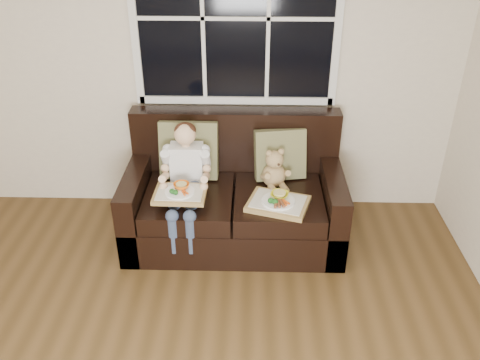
{
  "coord_description": "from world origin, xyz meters",
  "views": [
    {
      "loc": [
        0.57,
        -1.46,
        2.53
      ],
      "look_at": [
        0.48,
        1.85,
        0.6
      ],
      "focal_mm": 38.0,
      "sensor_mm": 36.0,
      "label": 1
    }
  ],
  "objects_px": {
    "child": "(186,171)",
    "teddy_bear": "(274,171)",
    "tray_right": "(278,202)",
    "loveseat": "(234,200)",
    "tray_left": "(180,193)"
  },
  "relations": [
    {
      "from": "loveseat",
      "to": "tray_right",
      "type": "bearing_deg",
      "value": -40.84
    },
    {
      "from": "tray_left",
      "to": "tray_right",
      "type": "xyz_separation_m",
      "value": [
        0.72,
        0.03,
        -0.09
      ]
    },
    {
      "from": "teddy_bear",
      "to": "tray_right",
      "type": "xyz_separation_m",
      "value": [
        0.02,
        -0.3,
        -0.1
      ]
    },
    {
      "from": "loveseat",
      "to": "child",
      "type": "height_order",
      "value": "child"
    },
    {
      "from": "teddy_bear",
      "to": "loveseat",
      "type": "bearing_deg",
      "value": 162.19
    },
    {
      "from": "teddy_bear",
      "to": "tray_left",
      "type": "bearing_deg",
      "value": -173.48
    },
    {
      "from": "child",
      "to": "tray_right",
      "type": "relative_size",
      "value": 1.62
    },
    {
      "from": "loveseat",
      "to": "tray_left",
      "type": "height_order",
      "value": "loveseat"
    },
    {
      "from": "child",
      "to": "teddy_bear",
      "type": "distance_m",
      "value": 0.69
    },
    {
      "from": "loveseat",
      "to": "teddy_bear",
      "type": "xyz_separation_m",
      "value": [
        0.31,
        0.0,
        0.27
      ]
    },
    {
      "from": "teddy_bear",
      "to": "tray_left",
      "type": "relative_size",
      "value": 0.86
    },
    {
      "from": "child",
      "to": "tray_left",
      "type": "height_order",
      "value": "child"
    },
    {
      "from": "child",
      "to": "teddy_bear",
      "type": "bearing_deg",
      "value": 10.15
    },
    {
      "from": "child",
      "to": "tray_right",
      "type": "height_order",
      "value": "child"
    },
    {
      "from": "loveseat",
      "to": "child",
      "type": "xyz_separation_m",
      "value": [
        -0.37,
        -0.12,
        0.33
      ]
    }
  ]
}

